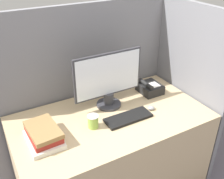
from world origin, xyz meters
TOP-DOWN VIEW (x-y plane):
  - cubicle_panel_rear at (0.00, 0.85)m, footprint 1.88×0.04m
  - cubicle_panel_right at (0.78, 0.44)m, footprint 0.04×0.87m
  - desk at (0.00, 0.41)m, footprint 1.48×0.81m
  - monitor at (0.06, 0.56)m, footprint 0.57×0.20m
  - keyboard at (0.10, 0.32)m, footprint 0.36×0.14m
  - mouse at (0.32, 0.34)m, footprint 0.06×0.05m
  - coffee_cup at (-0.17, 0.36)m, footprint 0.08×0.08m
  - book_stack at (-0.52, 0.39)m, footprint 0.22×0.31m
  - desk_telephone at (0.48, 0.57)m, footprint 0.18×0.20m

SIDE VIEW (x-z plane):
  - desk at x=0.00m, z-range 0.00..0.77m
  - cubicle_panel_rear at x=0.00m, z-range 0.00..1.54m
  - cubicle_panel_right at x=0.78m, z-range 0.00..1.54m
  - keyboard at x=0.10m, z-range 0.77..0.79m
  - mouse at x=0.32m, z-range 0.77..0.80m
  - desk_telephone at x=0.48m, z-range 0.76..0.87m
  - book_stack at x=-0.52m, z-range 0.77..0.87m
  - coffee_cup at x=-0.17m, z-range 0.77..0.87m
  - monitor at x=0.06m, z-range 0.76..1.22m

